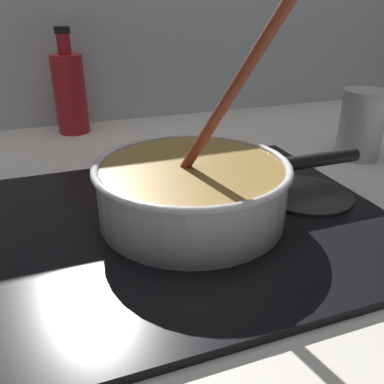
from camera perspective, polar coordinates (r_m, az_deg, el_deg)
The scene contains 8 objects.
ground at distance 0.45m, azimuth -2.52°, elevation -19.15°, with size 2.40×1.60×0.04m, color beige.
backsplash_wall at distance 1.10m, azimuth -16.51°, elevation 23.47°, with size 2.40×0.02×0.55m, color silver.
hob_plate at distance 0.59m, azimuth -0.00°, elevation -4.02°, with size 0.56×0.48×0.01m, color black.
burner_ring at distance 0.58m, azimuth -0.00°, elevation -3.16°, with size 0.21×0.21×0.01m, color #592D0C.
spare_burner at distance 0.67m, azimuth 15.98°, elevation -0.38°, with size 0.14×0.14×0.01m, color #262628.
cooking_pan at distance 0.57m, azimuth 0.16°, elevation 0.54°, with size 0.42×0.27×0.32m.
sauce_bottle at distance 1.03m, azimuth -16.98°, elevation 13.48°, with size 0.08×0.08×0.25m.
condiment_jar at distance 0.89m, azimuth 22.97°, elevation 8.84°, with size 0.09×0.09×0.14m.
Camera 1 is at (-0.09, -0.31, 0.30)m, focal length 37.48 mm.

